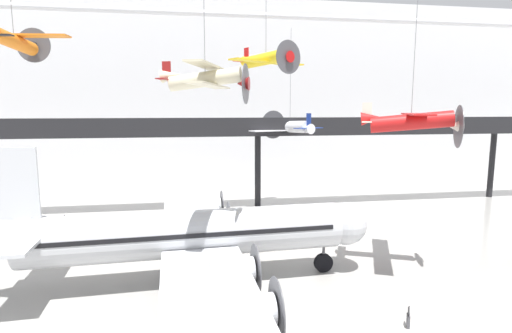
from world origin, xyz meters
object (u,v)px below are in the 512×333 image
object	(u,v)px
suspended_plane_white_twin	(290,127)
suspended_plane_yellow_lowwing	(266,59)
suspended_plane_red_highwing	(411,121)
airliner_silver_main	(186,235)
info_sign_pedestal	(408,319)
suspended_plane_orange_highwing	(14,41)
suspended_plane_cream_biplane	(206,78)

from	to	relation	value
suspended_plane_white_twin	suspended_plane_yellow_lowwing	size ratio (longest dim) A/B	1.88
suspended_plane_yellow_lowwing	suspended_plane_red_highwing	size ratio (longest dim) A/B	0.57
airliner_silver_main	suspended_plane_red_highwing	size ratio (longest dim) A/B	2.60
airliner_silver_main	suspended_plane_yellow_lowwing	xyz separation A→B (m)	(5.98, 4.44, 11.50)
suspended_plane_yellow_lowwing	info_sign_pedestal	distance (m)	19.18
suspended_plane_yellow_lowwing	suspended_plane_orange_highwing	bearing A→B (deg)	-110.92
suspended_plane_orange_highwing	info_sign_pedestal	size ratio (longest dim) A/B	5.07
suspended_plane_cream_biplane	suspended_plane_white_twin	world-z (taller)	suspended_plane_cream_biplane
suspended_plane_orange_highwing	suspended_plane_yellow_lowwing	world-z (taller)	same
suspended_plane_yellow_lowwing	suspended_plane_red_highwing	xyz separation A→B (m)	(8.76, -4.98, -4.37)
suspended_plane_white_twin	info_sign_pedestal	world-z (taller)	suspended_plane_white_twin
suspended_plane_white_twin	info_sign_pedestal	size ratio (longest dim) A/B	9.53
suspended_plane_white_twin	suspended_plane_red_highwing	distance (m)	18.43
suspended_plane_red_highwing	info_sign_pedestal	size ratio (longest dim) A/B	8.82
suspended_plane_yellow_lowwing	info_sign_pedestal	xyz separation A→B (m)	(5.36, -11.54, -14.35)
suspended_plane_cream_biplane	suspended_plane_red_highwing	xyz separation A→B (m)	(13.38, 1.35, -2.48)
suspended_plane_orange_highwing	suspended_plane_yellow_lowwing	size ratio (longest dim) A/B	1.00
suspended_plane_white_twin	suspended_plane_yellow_lowwing	world-z (taller)	suspended_plane_yellow_lowwing
suspended_plane_cream_biplane	info_sign_pedestal	size ratio (longest dim) A/B	6.70
suspended_plane_cream_biplane	suspended_plane_red_highwing	size ratio (longest dim) A/B	0.76
suspended_plane_red_highwing	suspended_plane_yellow_lowwing	bearing A→B (deg)	174.58
suspended_plane_yellow_lowwing	suspended_plane_cream_biplane	bearing A→B (deg)	-66.06
info_sign_pedestal	suspended_plane_cream_biplane	bearing A→B (deg)	178.68
airliner_silver_main	suspended_plane_white_twin	bearing A→B (deg)	54.84
suspended_plane_orange_highwing	info_sign_pedestal	bearing A→B (deg)	-106.33
suspended_plane_yellow_lowwing	suspended_plane_red_highwing	bearing A→B (deg)	30.49
suspended_plane_white_twin	suspended_plane_red_highwing	bearing A→B (deg)	170.64
airliner_silver_main	info_sign_pedestal	xyz separation A→B (m)	(11.34, -7.10, -2.84)
airliner_silver_main	info_sign_pedestal	world-z (taller)	airliner_silver_main
suspended_plane_red_highwing	suspended_plane_cream_biplane	bearing A→B (deg)	-150.06
airliner_silver_main	suspended_plane_yellow_lowwing	bearing A→B (deg)	33.91
suspended_plane_cream_biplane	airliner_silver_main	bearing A→B (deg)	143.70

